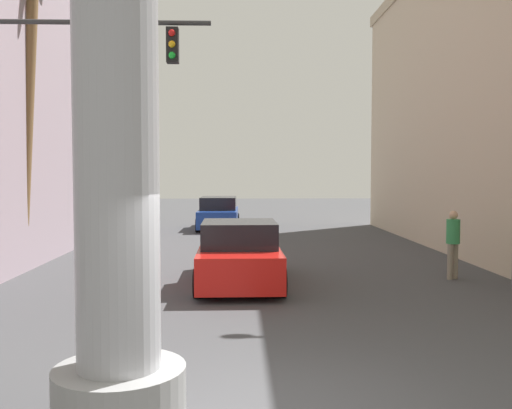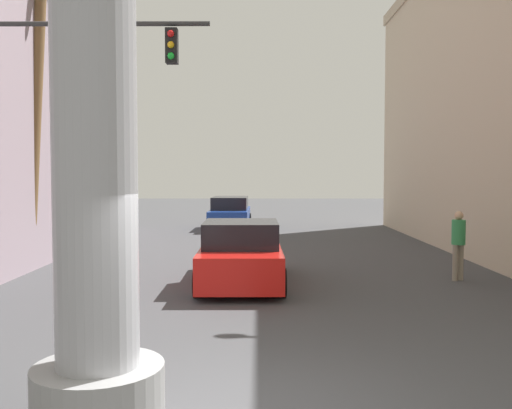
# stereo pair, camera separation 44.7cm
# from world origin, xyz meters

# --- Properties ---
(ground_plane) EXTENTS (89.99, 89.99, 0.00)m
(ground_plane) POSITION_xyz_m (0.00, 10.00, 0.00)
(ground_plane) COLOR #424244
(street_lamp) EXTENTS (2.33, 0.28, 7.80)m
(street_lamp) POSITION_xyz_m (5.77, 6.95, 4.65)
(street_lamp) COLOR #59595E
(street_lamp) RESTS_ON ground
(traffic_light_mast) EXTENTS (5.23, 0.32, 5.83)m
(traffic_light_mast) POSITION_xyz_m (-4.48, 5.61, 4.13)
(traffic_light_mast) COLOR #333333
(traffic_light_mast) RESTS_ON ground
(car_lead) EXTENTS (2.07, 4.70, 1.56)m
(car_lead) POSITION_xyz_m (-0.37, 7.80, 0.70)
(car_lead) COLOR black
(car_lead) RESTS_ON ground
(car_far) EXTENTS (2.01, 4.80, 1.56)m
(car_far) POSITION_xyz_m (-1.36, 21.76, 0.74)
(car_far) COLOR black
(car_far) RESTS_ON ground
(palm_tree_mid_left) EXTENTS (3.03, 2.79, 9.01)m
(palm_tree_mid_left) POSITION_xyz_m (-6.33, 10.11, 5.47)
(palm_tree_mid_left) COLOR brown
(palm_tree_mid_left) RESTS_ON ground
(pedestrian_mid_right) EXTENTS (0.47, 0.47, 1.76)m
(pedestrian_mid_right) POSITION_xyz_m (5.10, 8.25, 1.03)
(pedestrian_mid_right) COLOR gray
(pedestrian_mid_right) RESTS_ON ground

